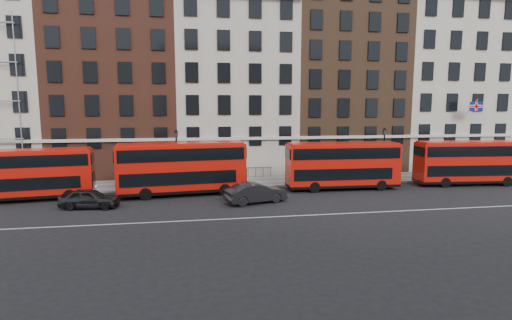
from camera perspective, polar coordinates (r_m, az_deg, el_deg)
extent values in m
plane|color=black|center=(29.48, 0.92, -7.11)|extent=(120.00, 120.00, 0.00)
cube|color=slate|center=(39.58, -1.81, -3.15)|extent=(80.00, 5.00, 0.15)
cube|color=gray|center=(37.16, -1.30, -3.86)|extent=(80.00, 0.30, 0.16)
cube|color=white|center=(27.59, 1.67, -8.15)|extent=(70.00, 0.12, 0.01)
cube|color=brown|center=(46.79, -19.24, 11.55)|extent=(12.80, 10.00, 22.00)
cube|color=#ADA799|center=(46.35, -3.12, 10.15)|extent=(12.80, 10.00, 19.00)
cube|color=brown|center=(49.48, 12.06, 11.00)|extent=(12.80, 10.00, 21.00)
cube|color=#B1AC99|center=(55.40, 24.64, 9.59)|extent=(12.80, 10.00, 20.00)
cube|color=red|center=(36.69, -29.87, -1.75)|extent=(9.97, 3.51, 3.67)
cube|color=black|center=(36.98, -29.69, -4.38)|extent=(9.97, 3.55, 0.22)
cube|color=black|center=(36.85, -30.23, -2.72)|extent=(8.87, 3.45, 0.98)
cube|color=black|center=(36.54, -29.99, 0.01)|extent=(9.61, 3.54, 0.93)
cube|color=red|center=(36.46, -30.07, 1.17)|extent=(9.67, 3.29, 0.17)
cube|color=black|center=(35.98, -22.16, -2.62)|extent=(0.33, 2.04, 1.21)
cube|color=black|center=(35.82, -22.24, -1.05)|extent=(0.29, 1.76, 0.39)
cylinder|color=black|center=(35.37, -25.07, -4.56)|extent=(0.95, 0.37, 0.93)
cylinder|color=black|center=(37.38, -24.61, -3.90)|extent=(0.95, 0.37, 0.93)
cube|color=red|center=(34.33, -10.53, -1.10)|extent=(10.83, 3.58, 4.00)
cube|color=black|center=(34.67, -10.45, -4.17)|extent=(10.83, 3.62, 0.24)
cube|color=black|center=(34.42, -11.01, -2.24)|extent=(9.63, 3.54, 1.06)
cube|color=black|center=(34.17, -10.58, 0.95)|extent=(10.43, 3.62, 1.01)
cube|color=red|center=(34.08, -10.62, 2.31)|extent=(10.50, 3.35, 0.18)
cube|color=black|center=(35.28, -1.80, -2.02)|extent=(0.30, 2.22, 1.32)
cube|color=black|center=(35.11, -1.81, -0.28)|extent=(0.27, 1.92, 0.43)
cylinder|color=black|center=(34.00, -4.49, -4.24)|extent=(1.04, 0.38, 1.01)
cylinder|color=black|center=(36.19, -5.16, -3.52)|extent=(1.04, 0.38, 1.01)
cylinder|color=black|center=(33.45, -15.50, -4.71)|extent=(1.04, 0.38, 1.01)
cylinder|color=black|center=(35.67, -15.48, -3.94)|extent=(1.04, 0.38, 1.01)
cube|color=red|center=(36.93, 12.26, -0.71)|extent=(10.17, 2.68, 3.80)
cube|color=black|center=(37.23, 12.18, -3.43)|extent=(10.17, 2.72, 0.23)
cube|color=black|center=(36.93, 11.81, -1.72)|extent=(9.01, 2.73, 1.01)
cube|color=black|center=(36.78, 12.31, 1.11)|extent=(9.78, 2.75, 0.96)
cube|color=red|center=(36.70, 12.35, 2.30)|extent=(9.87, 2.48, 0.17)
cube|color=black|center=(39.08, 19.26, -1.62)|extent=(0.14, 2.12, 1.25)
cube|color=black|center=(38.93, 19.33, -0.12)|extent=(0.13, 1.83, 0.40)
cylinder|color=black|center=(37.50, 17.46, -3.49)|extent=(0.97, 0.30, 0.96)
cylinder|color=black|center=(39.42, 16.13, -2.90)|extent=(0.97, 0.30, 0.96)
cylinder|color=black|center=(35.33, 8.37, -3.89)|extent=(0.97, 0.30, 0.96)
cylinder|color=black|center=(37.36, 7.45, -3.23)|extent=(0.97, 0.30, 0.96)
cube|color=red|center=(43.25, 28.10, -0.27)|extent=(10.13, 3.15, 3.75)
cube|color=black|center=(43.50, 27.95, -2.57)|extent=(10.13, 3.19, 0.23)
cube|color=black|center=(43.18, 27.73, -1.12)|extent=(9.00, 3.14, 1.00)
cube|color=black|center=(43.12, 28.20, 1.26)|extent=(9.76, 3.20, 0.95)
cube|color=red|center=(43.05, 28.26, 2.27)|extent=(9.83, 2.94, 0.17)
cylinder|color=black|center=(44.49, 32.19, -2.61)|extent=(0.97, 0.34, 0.95)
cylinder|color=black|center=(46.17, 30.61, -2.16)|extent=(0.97, 0.34, 0.95)
cylinder|color=black|center=(41.12, 25.41, -2.92)|extent=(0.97, 0.34, 0.95)
cylinder|color=black|center=(42.94, 23.99, -2.42)|extent=(0.97, 0.34, 0.95)
imported|color=black|center=(32.25, -22.67, -5.08)|extent=(4.47, 2.27, 1.46)
imported|color=black|center=(31.37, -0.02, -4.69)|extent=(5.15, 3.01, 1.60)
cylinder|color=black|center=(36.76, -11.24, -0.38)|extent=(0.14, 0.14, 4.60)
cylinder|color=black|center=(37.09, -11.16, -3.44)|extent=(0.32, 0.32, 0.60)
cube|color=#262626|center=(36.49, -11.34, 3.58)|extent=(0.32, 0.32, 0.55)
cone|color=black|center=(36.47, -11.36, 4.13)|extent=(0.44, 0.44, 0.25)
cylinder|color=black|center=(41.22, 17.76, 0.27)|extent=(0.14, 0.14, 4.60)
cylinder|color=black|center=(41.52, 17.65, -2.47)|extent=(0.32, 0.32, 0.60)
cube|color=#262626|center=(40.98, 17.91, 3.80)|extent=(0.32, 0.32, 0.55)
cone|color=black|center=(40.96, 17.93, 4.29)|extent=(0.44, 0.44, 0.25)
cylinder|color=black|center=(46.72, 28.67, -0.71)|extent=(0.12, 0.12, 2.60)
cube|color=black|center=(46.42, 28.92, 1.21)|extent=(0.25, 0.30, 0.75)
sphere|color=red|center=(46.27, 29.06, 1.46)|extent=(0.14, 0.14, 0.14)
sphere|color=#0C9919|center=(46.31, 29.03, 0.92)|extent=(0.14, 0.14, 0.14)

